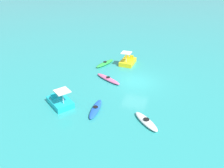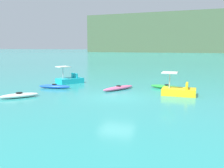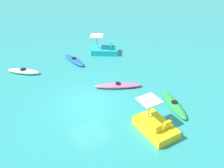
% 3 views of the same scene
% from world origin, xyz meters
% --- Properties ---
extents(ground_plane, '(600.00, 600.00, 0.00)m').
position_xyz_m(ground_plane, '(0.00, 0.00, 0.00)').
color(ground_plane, teal).
extents(headland_cliff, '(103.62, 48.30, 23.97)m').
position_xyz_m(headland_cliff, '(-9.61, 154.79, 11.98)').
color(headland_cliff, '#4C6042').
rests_on(headland_cliff, ground_plane).
extents(kayak_blue, '(2.87, 0.94, 0.37)m').
position_xyz_m(kayak_blue, '(-6.13, 1.89, 0.16)').
color(kayak_blue, blue).
rests_on(kayak_blue, ground_plane).
extents(kayak_pink, '(2.18, 3.24, 0.37)m').
position_xyz_m(kayak_pink, '(-0.68, 2.77, 0.16)').
color(kayak_pink, pink).
rests_on(kayak_pink, ground_plane).
extents(kayak_green, '(3.10, 1.61, 0.37)m').
position_xyz_m(kayak_green, '(3.09, 4.52, 0.16)').
color(kayak_green, green).
rests_on(kayak_green, ground_plane).
extents(kayak_white, '(2.35, 2.41, 0.37)m').
position_xyz_m(kayak_white, '(-6.43, -2.32, 0.16)').
color(kayak_white, white).
rests_on(kayak_white, ground_plane).
extents(pedal_boat_yellow, '(2.49, 1.57, 1.68)m').
position_xyz_m(pedal_boat_yellow, '(4.15, 2.02, 0.34)').
color(pedal_boat_yellow, yellow).
rests_on(pedal_boat_yellow, ground_plane).
extents(pedal_boat_cyan, '(2.60, 2.83, 1.68)m').
position_xyz_m(pedal_boat_cyan, '(-6.31, 5.03, 0.34)').
color(pedal_boat_cyan, '#19B7C6').
rests_on(pedal_boat_cyan, ground_plane).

